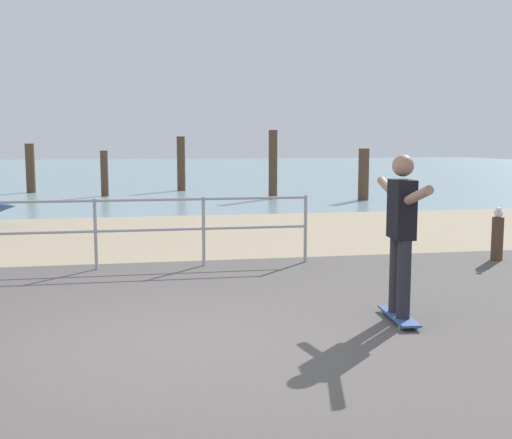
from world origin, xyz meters
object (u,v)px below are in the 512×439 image
Objects in this scene: skateboarder at (401,225)px; bollard_short at (497,239)px; skateboard at (399,316)px; seagull at (499,212)px.

bollard_short is at bearing 45.37° from skateboarder.
skateboard is 0.49× the size of skateboarder.
seagull is (2.84, 2.87, 0.70)m from skateboard.
skateboard is 1.84× the size of seagull.
seagull is at bearing -121.30° from bollard_short.
bollard_short reaches higher than skateboard.
skateboard is 0.95m from skateboarder.
seagull is at bearing 45.32° from skateboarder.
seagull is (2.84, 2.87, -0.25)m from skateboarder.
seagull reaches higher than skateboard.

